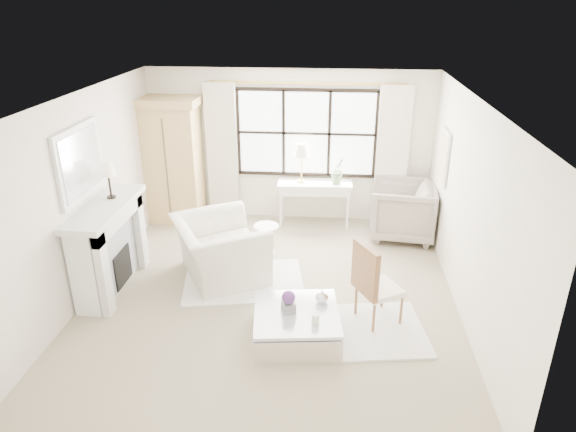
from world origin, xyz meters
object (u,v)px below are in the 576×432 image
Objects in this scene: armoire at (171,160)px; club_armchair at (220,249)px; console_table at (315,203)px; coffee_table at (296,326)px.

armoire is 1.68× the size of club_armchair.
console_table is 1.18× the size of coffee_table.
console_table is 3.40m from coffee_table.
coffee_table is (2.49, -3.39, -0.96)m from armoire.
club_armchair is (-1.29, -1.98, 0.03)m from console_table.
armoire reaches higher than coffee_table.
armoire is 1.70× the size of console_table.
console_table is at bearing -62.41° from club_armchair.
console_table is at bearing 1.49° from armoire.
armoire is 2.66m from console_table.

